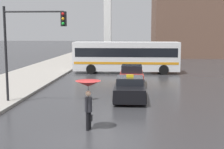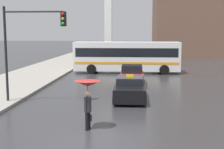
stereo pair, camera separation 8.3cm
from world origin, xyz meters
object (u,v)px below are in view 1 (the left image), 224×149
pedestrian_with_umbrella (88,90)px  city_bus (126,56)px  traffic_light (30,37)px  sedan_red (132,76)px  taxi (130,89)px

pedestrian_with_umbrella → city_bus: bearing=16.4°
pedestrian_with_umbrella → traffic_light: bearing=60.6°
sedan_red → pedestrian_with_umbrella: size_ratio=1.93×
taxi → traffic_light: size_ratio=0.77×
sedan_red → pedestrian_with_umbrella: bearing=81.6°
sedan_red → traffic_light: 9.69m
sedan_red → pedestrian_with_umbrella: (-1.74, -11.74, 0.98)m
city_bus → pedestrian_with_umbrella: bearing=-3.3°
sedan_red → city_bus: 7.37m
taxi → pedestrian_with_umbrella: pedestrian_with_umbrella is taller
taxi → city_bus: 12.93m
city_bus → pedestrian_with_umbrella: (-1.15, -19.02, -0.07)m
sedan_red → city_bus: (-0.60, 7.27, 1.05)m
taxi → sedan_red: size_ratio=1.06×
city_bus → pedestrian_with_umbrella: 19.05m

